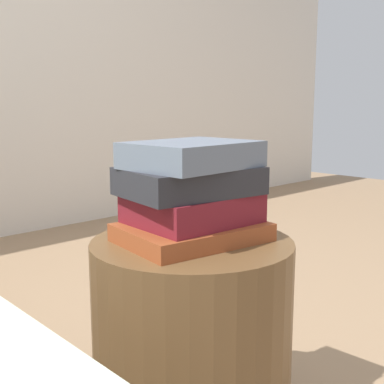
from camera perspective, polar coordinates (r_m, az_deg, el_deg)
name	(u,v)px	position (r m, az deg, el deg)	size (l,w,h in m)	color
side_table	(192,341)	(1.14, 0.00, -16.61)	(0.43, 0.43, 0.45)	brown
book_rust	(192,232)	(1.06, 0.00, -4.52)	(0.29, 0.21, 0.04)	#994723
book_maroon	(192,208)	(1.05, 0.05, -1.81)	(0.24, 0.20, 0.06)	maroon
book_charcoal	(188,181)	(1.03, -0.43, 1.26)	(0.27, 0.19, 0.06)	#28282D
book_slate	(191,155)	(1.02, -0.15, 4.26)	(0.25, 0.19, 0.05)	slate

